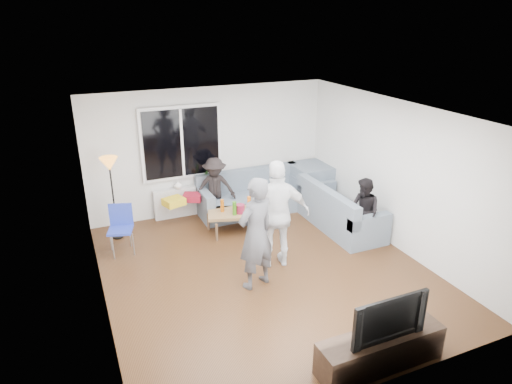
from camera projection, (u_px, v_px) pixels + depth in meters
name	position (u px, v px, depth m)	size (l,w,h in m)	color
floor	(265.00, 271.00, 7.45)	(5.00, 5.50, 0.04)	#56351C
ceiling	(266.00, 112.00, 6.48)	(5.00, 5.50, 0.04)	white
wall_back	(210.00, 150.00, 9.33)	(5.00, 0.04, 2.60)	silver
wall_front	(379.00, 292.00, 4.60)	(5.00, 0.04, 2.60)	silver
wall_left	(94.00, 226.00, 6.03)	(0.04, 5.50, 2.60)	silver
wall_right	(397.00, 175.00, 7.90)	(0.04, 5.50, 2.60)	silver
window_frame	(181.00, 143.00, 8.95)	(1.62, 0.06, 1.47)	white
window_glass	(182.00, 143.00, 8.91)	(1.50, 0.02, 1.35)	black
window_mullion	(182.00, 143.00, 8.90)	(0.05, 0.03, 1.35)	white
radiator	(186.00, 201.00, 9.37)	(1.30, 0.12, 0.62)	silver
potted_plant	(206.00, 176.00, 9.33)	(0.21, 0.17, 0.38)	#2B5D25
vase	(178.00, 185.00, 9.15)	(0.16, 0.16, 0.17)	white
sofa_back_section	(253.00, 193.00, 9.51)	(2.30, 0.85, 0.85)	slate
sofa_right_section	(341.00, 207.00, 8.79)	(0.85, 2.00, 0.85)	slate
sofa_corner	(312.00, 183.00, 10.03)	(0.85, 0.85, 0.85)	slate
cushion_yellow	(174.00, 202.00, 8.83)	(0.38, 0.32, 0.14)	yellow
cushion_red	(192.00, 197.00, 9.05)	(0.36, 0.30, 0.13)	maroon
coffee_table	(237.00, 221.00, 8.74)	(1.10, 0.60, 0.40)	#9A7C4A
pitcher	(240.00, 209.00, 8.57)	(0.17, 0.17, 0.17)	maroon
side_chair	(121.00, 231.00, 7.84)	(0.40, 0.40, 0.86)	#293DB5
floor_lamp	(113.00, 199.00, 8.26)	(0.32, 0.32, 1.56)	orange
player_left	(256.00, 234.00, 6.73)	(0.65, 0.42, 1.77)	#46464A
player_right	(277.00, 215.00, 7.31)	(1.06, 0.44, 1.81)	silver
spectator_right	(364.00, 212.00, 8.11)	(0.60, 0.47, 1.24)	black
spectator_back	(215.00, 188.00, 9.15)	(0.83, 0.48, 1.28)	black
tv_console	(380.00, 350.00, 5.37)	(1.60, 0.40, 0.44)	#36261B
television	(385.00, 315.00, 5.18)	(0.99, 0.13, 0.57)	black
bottle_d	(249.00, 203.00, 8.67)	(0.07, 0.07, 0.28)	orange
bottle_a	(222.00, 206.00, 8.62)	(0.07, 0.07, 0.25)	#D0610C
bottle_e	(249.00, 201.00, 8.88)	(0.07, 0.07, 0.19)	black
bottle_b	(234.00, 208.00, 8.48)	(0.08, 0.08, 0.26)	#3A8217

